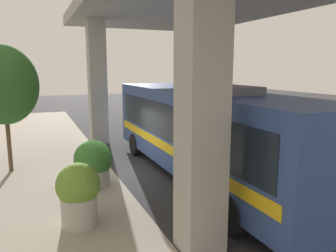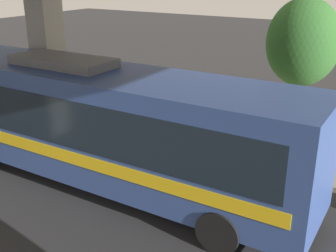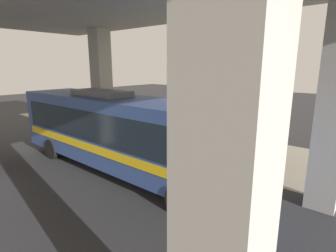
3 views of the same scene
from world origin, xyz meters
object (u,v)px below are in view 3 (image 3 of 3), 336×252
Objects in this scene: bus at (120,129)px; fire_hydrant at (230,157)px; planter_middle at (157,127)px; street_tree_near at (262,89)px; planter_front at (186,139)px.

fire_hydrant is (-3.45, 3.54, -1.40)m from bus.
street_tree_near is (-1.89, 5.65, 2.53)m from planter_middle.
planter_front is (-0.28, -2.71, 0.29)m from fire_hydrant.
street_tree_near reaches higher than fire_hydrant.
planter_front is 4.74m from street_tree_near.
planter_middle is at bearing -107.07° from planter_front.
planter_middle reaches higher than fire_hydrant.
planter_front is at bearing -95.89° from fire_hydrant.
planter_front is at bearing -45.85° from street_tree_near.
bus is at bearing -29.51° from street_tree_near.
planter_front is 2.94m from planter_middle.
street_tree_near is at bearing 177.53° from fire_hydrant.
bus is 5.11m from planter_middle.
fire_hydrant is 4.20m from street_tree_near.
bus reaches higher than planter_middle.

